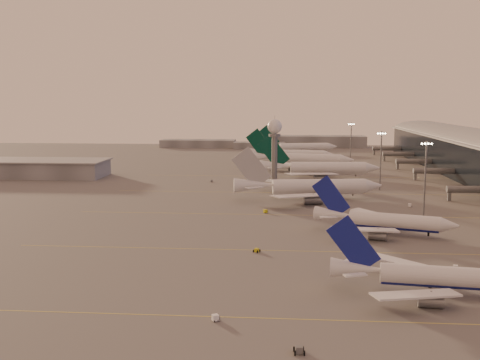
{
  "coord_description": "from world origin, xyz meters",
  "views": [
    {
      "loc": [
        8.99,
        -129.43,
        38.21
      ],
      "look_at": [
        -7.19,
        78.53,
        8.23
      ],
      "focal_mm": 42.0,
      "sensor_mm": 36.0,
      "label": 1
    }
  ],
  "objects": [
    {
      "name": "mast_c",
      "position": [
        50.0,
        110.0,
        13.74
      ],
      "size": [
        3.6,
        0.56,
        25.0
      ],
      "color": "slate",
      "rests_on": "ground"
    },
    {
      "name": "mast_d",
      "position": [
        48.0,
        200.0,
        13.74
      ],
      "size": [
        3.6,
        0.56,
        25.0
      ],
      "color": "slate",
      "rests_on": "ground"
    },
    {
      "name": "greentail_c",
      "position": [
        14.27,
        217.4,
        3.44
      ],
      "size": [
        53.48,
        42.94,
        19.47
      ],
      "color": "silver",
      "rests_on": "ground"
    },
    {
      "name": "gsv_truck_d",
      "position": [
        -24.55,
        128.33,
        1.07
      ],
      "size": [
        3.69,
        5.52,
        2.1
      ],
      "color": "#545659",
      "rests_on": "ground"
    },
    {
      "name": "gsv_tug_near",
      "position": [
        11.69,
        -48.59,
        0.57
      ],
      "size": [
        2.68,
        4.06,
        1.1
      ],
      "color": "#545659",
      "rests_on": "ground"
    },
    {
      "name": "gsv_tug_mid",
      "position": [
        2.51,
        7.94,
        0.48
      ],
      "size": [
        3.78,
        3.31,
        0.93
      ],
      "color": "gold",
      "rests_on": "ground"
    },
    {
      "name": "greentail_b",
      "position": [
        18.27,
        184.03,
        3.9
      ],
      "size": [
        60.36,
        48.34,
        22.09
      ],
      "color": "silver",
      "rests_on": "ground"
    },
    {
      "name": "narrowbody_mid",
      "position": [
        37.73,
        30.16,
        3.28
      ],
      "size": [
        40.08,
        31.46,
        16.2
      ],
      "color": "silver",
      "rests_on": "ground"
    },
    {
      "name": "ground",
      "position": [
        0.0,
        0.0,
        0.0
      ],
      "size": [
        700.0,
        700.0,
        0.0
      ],
      "primitive_type": "plane",
      "color": "#585555",
      "rests_on": "ground"
    },
    {
      "name": "taxiway_markings",
      "position": [
        30.0,
        56.0,
        0.01
      ],
      "size": [
        180.0,
        185.25,
        0.02
      ],
      "color": "gold",
      "rests_on": "ground"
    },
    {
      "name": "gsv_truck_b",
      "position": [
        48.95,
        40.63,
        1.02
      ],
      "size": [
        5.12,
        2.3,
        2.0
      ],
      "color": "#545659",
      "rests_on": "ground"
    },
    {
      "name": "gsv_catering_b",
      "position": [
        54.69,
        72.72,
        2.24
      ],
      "size": [
        5.81,
        3.37,
        4.48
      ],
      "color": "white",
      "rests_on": "ground"
    },
    {
      "name": "gsv_tug_far",
      "position": [
        20.4,
        106.88,
        0.46
      ],
      "size": [
        3.63,
        3.43,
        0.9
      ],
      "color": "white",
      "rests_on": "ground"
    },
    {
      "name": "mast_b",
      "position": [
        55.0,
        55.0,
        13.74
      ],
      "size": [
        3.6,
        0.56,
        25.0
      ],
      "color": "slate",
      "rests_on": "ground"
    },
    {
      "name": "hangar",
      "position": [
        -120.0,
        140.0,
        4.32
      ],
      "size": [
        82.0,
        27.0,
        8.5
      ],
      "color": "slate",
      "rests_on": "ground"
    },
    {
      "name": "gsv_truck_c",
      "position": [
        3.5,
        57.92,
        1.26
      ],
      "size": [
        6.36,
        5.02,
        2.46
      ],
      "color": "gold",
      "rests_on": "ground"
    },
    {
      "name": "greentail_a",
      "position": [
        26.73,
        143.99,
        3.81
      ],
      "size": [
        59.45,
        47.96,
        21.58
      ],
      "color": "silver",
      "rests_on": "ground"
    },
    {
      "name": "gsv_tug_hangar",
      "position": [
        48.26,
        162.52,
        0.59
      ],
      "size": [
        4.35,
        3.06,
        1.14
      ],
      "color": "gold",
      "rests_on": "ground"
    },
    {
      "name": "distant_horizon",
      "position": [
        2.62,
        325.14,
        3.89
      ],
      "size": [
        165.0,
        37.5,
        9.0
      ],
      "color": "slate",
      "rests_on": "ground"
    },
    {
      "name": "radar_tower",
      "position": [
        5.0,
        120.0,
        20.95
      ],
      "size": [
        6.4,
        6.4,
        31.1
      ],
      "color": "slate",
      "rests_on": "ground"
    },
    {
      "name": "widebody_white",
      "position": [
        19.0,
        85.77,
        3.57
      ],
      "size": [
        58.36,
        46.45,
        20.61
      ],
      "color": "silver",
      "rests_on": "ground"
    },
    {
      "name": "gsv_truck_a",
      "position": [
        -2.11,
        -36.72,
        1.18
      ],
      "size": [
        6.04,
        4.36,
        2.31
      ],
      "color": "white",
      "rests_on": "ground"
    },
    {
      "name": "narrowbody_near",
      "position": [
        37.66,
        -20.12,
        3.1
      ],
      "size": [
        39.13,
        31.06,
        15.32
      ],
      "color": "silver",
      "rests_on": "ground"
    },
    {
      "name": "gsv_catering_a",
      "position": [
        48.37,
        -3.17,
        1.99
      ],
      "size": [
        5.23,
        3.24,
        3.98
      ],
      "color": "white",
      "rests_on": "ground"
    },
    {
      "name": "greentail_d",
      "position": [
        19.68,
        267.35,
        3.64
      ],
      "size": [
        56.15,
        44.9,
        20.63
      ],
      "color": "silver",
      "rests_on": "ground"
    }
  ]
}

